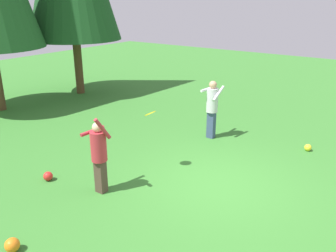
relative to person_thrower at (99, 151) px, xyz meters
name	(u,v)px	position (x,y,z in m)	size (l,w,h in m)	color
ground_plane	(218,186)	(1.70, -1.99, -0.97)	(40.00, 40.00, 0.00)	#387A2D
person_thrower	(99,151)	(0.00, 0.00, 0.00)	(0.57, 0.56, 1.79)	#4C382D
person_catcher	(212,104)	(4.21, -0.43, 0.08)	(0.61, 0.51, 1.76)	#38476B
frisbee	(150,113)	(1.43, -0.28, 0.52)	(0.27, 0.25, 0.15)	yellow
ball_yellow	(308,148)	(4.88, -3.13, -0.87)	(0.20, 0.20, 0.20)	yellow
ball_orange	(12,245)	(-2.27, -0.18, -0.84)	(0.25, 0.25, 0.25)	orange
ball_red	(48,176)	(-0.37, 1.38, -0.86)	(0.22, 0.22, 0.22)	red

